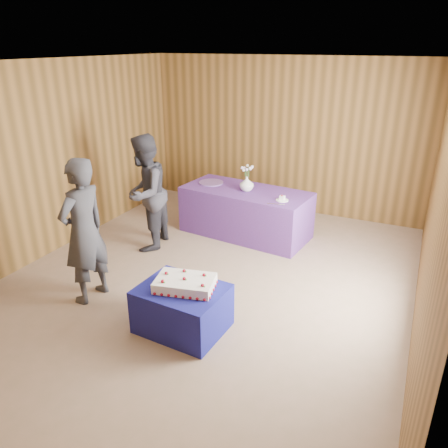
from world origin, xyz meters
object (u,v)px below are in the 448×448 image
Objects in this scene: cake_table at (182,308)px; sheet_cake at (185,283)px; serving_table at (246,212)px; guest_left at (84,232)px; vase at (247,184)px; guest_right at (145,193)px.

sheet_cake is (0.03, 0.03, 0.31)m from cake_table.
guest_left is (-0.98, -2.56, 0.50)m from serving_table.
serving_table is at bearing 163.71° from guest_left.
guest_left reaches higher than sheet_cake.
sheet_cake is at bearing 45.76° from cake_table.
vase is 1.57m from guest_right.
sheet_cake is 1.40m from guest_left.
guest_left reaches higher than cake_table.
vase reaches higher than serving_table.
sheet_cake is (0.38, -2.61, 0.18)m from serving_table.
vase is at bearing -44.53° from serving_table.
cake_table is 2.66m from serving_table.
guest_right reaches higher than vase.
vase is 0.13× the size of guest_right.
serving_table reaches higher than cake_table.
cake_table is at bearing -150.83° from sheet_cake.
guest_right is (-1.51, 1.58, 0.61)m from cake_table.
serving_table is at bearing 85.57° from sheet_cake.
cake_table is 3.97× the size of vase.
sheet_cake is at bearing -81.95° from vase.
serving_table is 2.79m from guest_left.
vase reaches higher than sheet_cake.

